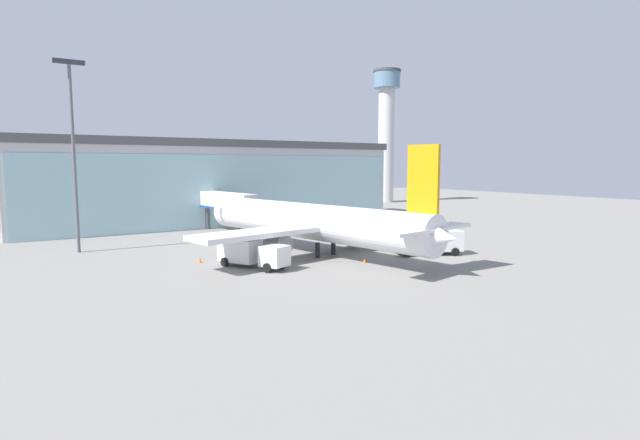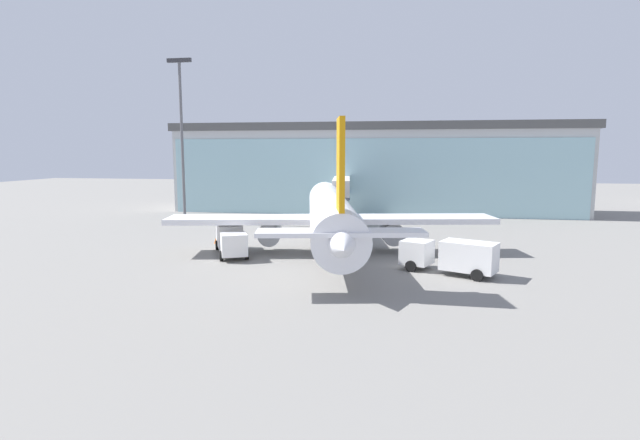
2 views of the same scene
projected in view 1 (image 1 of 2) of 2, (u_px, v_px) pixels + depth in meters
The scene contains 11 objects.
ground at pixel (352, 259), 52.11m from camera, with size 240.00×240.00×0.00m, color gray.
terminal_building at pixel (218, 182), 83.32m from camera, with size 63.08×13.05×13.79m.
jet_bridge at pixel (224, 202), 71.94m from camera, with size 3.93×14.82×5.85m.
control_tower at pixel (386, 126), 129.64m from camera, with size 7.10×7.10×34.10m.
apron_light_mast at pixel (73, 141), 54.84m from camera, with size 3.20×0.40×21.16m.
airplane at pixel (313, 222), 54.93m from camera, with size 30.40×36.56×11.58m.
catering_truck at pixel (251, 252), 47.82m from camera, with size 5.11×7.54×2.65m.
fuel_truck at pixel (431, 242), 54.50m from camera, with size 7.56×5.00×2.65m.
baggage_cart at pixel (399, 243), 59.99m from camera, with size 2.26×3.12×1.50m.
safety_cone_nose at pixel (365, 260), 50.17m from camera, with size 0.36×0.36×0.55m, color orange.
safety_cone_wingtip at pixel (200, 260), 50.18m from camera, with size 0.36×0.36×0.55m, color orange.
Camera 1 is at (-30.38, -41.52, 9.84)m, focal length 28.00 mm.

